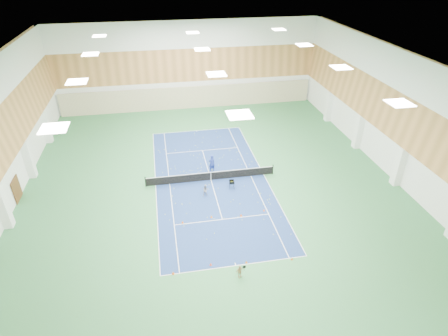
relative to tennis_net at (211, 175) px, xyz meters
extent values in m
plane|color=#317240|center=(0.00, 0.00, -0.55)|extent=(40.00, 40.00, 0.00)
cube|color=navy|center=(0.00, 0.00, -0.55)|extent=(10.97, 23.77, 0.01)
cube|color=#C6B793|center=(0.00, 19.75, 1.05)|extent=(35.40, 0.16, 3.20)
cube|color=#593319|center=(-17.92, 0.00, 0.55)|extent=(0.08, 1.80, 2.20)
imported|color=#22379C|center=(0.36, 1.69, 0.42)|extent=(0.83, 0.69, 1.93)
imported|color=gray|center=(-0.88, -2.60, 0.05)|extent=(0.69, 0.60, 1.21)
imported|color=tan|center=(0.04, -12.97, -0.02)|extent=(0.68, 0.46, 1.07)
cone|color=#DE580B|center=(-3.40, -6.26, -0.44)|extent=(0.20, 0.20, 0.22)
cone|color=orange|center=(-0.89, -5.96, -0.43)|extent=(0.22, 0.22, 0.24)
cone|color=#E7550C|center=(1.68, -6.24, -0.43)|extent=(0.22, 0.22, 0.25)
cone|color=#FF4F0D|center=(3.83, -5.89, -0.45)|extent=(0.18, 0.18, 0.20)
cone|color=#EF560C|center=(-4.56, -11.85, -0.43)|extent=(0.21, 0.21, 0.23)
cone|color=#FF410D|center=(-1.80, -11.49, -0.44)|extent=(0.20, 0.20, 0.22)
cone|color=orange|center=(0.83, -11.75, -0.45)|extent=(0.19, 0.19, 0.21)
cone|color=#E9500C|center=(4.26, -12.04, -0.45)|extent=(0.18, 0.18, 0.19)
camera|label=1|loc=(-4.48, -31.30, 19.58)|focal=30.00mm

